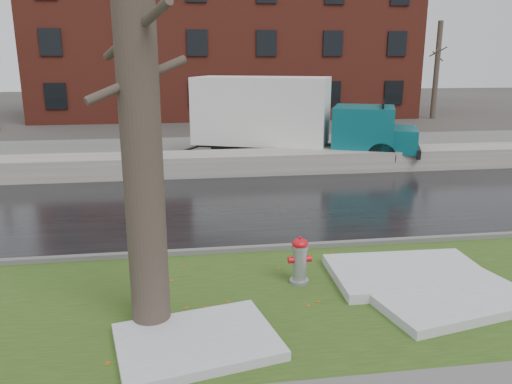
{
  "coord_description": "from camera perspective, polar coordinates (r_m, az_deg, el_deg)",
  "views": [
    {
      "loc": [
        -1.28,
        -8.84,
        3.97
      ],
      "look_at": [
        0.34,
        2.23,
        1.0
      ],
      "focal_mm": 35.0,
      "sensor_mm": 36.0,
      "label": 1
    }
  ],
  "objects": [
    {
      "name": "ground",
      "position": [
        9.77,
        -0.1,
        -9.11
      ],
      "size": [
        120.0,
        120.0,
        0.0
      ],
      "primitive_type": "plane",
      "color": "#47423D",
      "rests_on": "ground"
    },
    {
      "name": "fire_hydrant",
      "position": [
        9.08,
        5.0,
        -7.57
      ],
      "size": [
        0.43,
        0.37,
        0.89
      ],
      "rotation": [
        0.0,
        0.0,
        0.06
      ],
      "color": "#98999F",
      "rests_on": "verge"
    },
    {
      "name": "bg_tree_center",
      "position": [
        35.16,
        -16.51,
        13.25
      ],
      "size": [
        1.4,
        1.62,
        6.5
      ],
      "color": "brown",
      "rests_on": "ground"
    },
    {
      "name": "snow_patch_side",
      "position": [
        9.79,
        16.98,
        -8.92
      ],
      "size": [
        2.85,
        1.88,
        0.18
      ],
      "primitive_type": "cube",
      "rotation": [
        0.0,
        0.0,
        -0.03
      ],
      "color": "silver",
      "rests_on": "verge"
    },
    {
      "name": "bg_tree_right",
      "position": [
        37.11,
        19.94,
        13.03
      ],
      "size": [
        1.4,
        1.62,
        6.5
      ],
      "color": "brown",
      "rests_on": "ground"
    },
    {
      "name": "curb",
      "position": [
        10.66,
        -0.87,
        -6.6
      ],
      "size": [
        60.0,
        0.15,
        0.14
      ],
      "primitive_type": "cube",
      "color": "slate",
      "rests_on": "ground"
    },
    {
      "name": "parking_lot",
      "position": [
        22.23,
        -4.93,
        4.57
      ],
      "size": [
        60.0,
        9.0,
        0.03
      ],
      "primitive_type": "cube",
      "color": "slate",
      "rests_on": "ground"
    },
    {
      "name": "worker",
      "position": [
        18.37,
        -14.24,
        7.32
      ],
      "size": [
        0.74,
        0.53,
        1.9
      ],
      "primitive_type": "imported",
      "rotation": [
        0.0,
        0.0,
        3.03
      ],
      "color": "black",
      "rests_on": "snowbank"
    },
    {
      "name": "tree",
      "position": [
        7.06,
        -13.33,
        11.81
      ],
      "size": [
        1.36,
        1.55,
        7.15
      ],
      "rotation": [
        0.0,
        0.0,
        0.14
      ],
      "color": "brown",
      "rests_on": "verge"
    },
    {
      "name": "snowbank",
      "position": [
        17.95,
        -4.09,
        3.28
      ],
      "size": [
        60.0,
        1.6,
        0.75
      ],
      "primitive_type": "cube",
      "color": "#B2ABA2",
      "rests_on": "ground"
    },
    {
      "name": "snow_patch_near",
      "position": [
        9.25,
        20.55,
        -10.74
      ],
      "size": [
        2.96,
        2.49,
        0.16
      ],
      "primitive_type": "cube",
      "rotation": [
        0.0,
        0.0,
        0.21
      ],
      "color": "silver",
      "rests_on": "verge"
    },
    {
      "name": "snow_patch_far",
      "position": [
        7.42,
        -6.75,
        -16.6
      ],
      "size": [
        2.49,
        2.02,
        0.14
      ],
      "primitive_type": "cube",
      "rotation": [
        0.0,
        0.0,
        0.21
      ],
      "color": "silver",
      "rests_on": "verge"
    },
    {
      "name": "box_truck",
      "position": [
        19.93,
        3.67,
        8.48
      ],
      "size": [
        9.86,
        5.33,
        3.33
      ],
      "rotation": [
        0.0,
        0.0,
        -0.39
      ],
      "color": "black",
      "rests_on": "ground"
    },
    {
      "name": "verge",
      "position": [
        8.65,
        1.12,
        -12.32
      ],
      "size": [
        60.0,
        4.5,
        0.04
      ],
      "primitive_type": "cube",
      "color": "#2A4617",
      "rests_on": "ground"
    },
    {
      "name": "brick_building",
      "position": [
        38.99,
        -3.67,
        16.36
      ],
      "size": [
        26.0,
        12.0,
        10.0
      ],
      "primitive_type": "cube",
      "color": "maroon",
      "rests_on": "ground"
    },
    {
      "name": "road",
      "position": [
        13.97,
        -2.75,
        -1.59
      ],
      "size": [
        60.0,
        7.0,
        0.03
      ],
      "primitive_type": "cube",
      "color": "black",
      "rests_on": "ground"
    }
  ]
}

